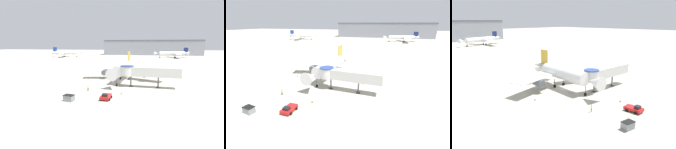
{
  "view_description": "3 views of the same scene",
  "coord_description": "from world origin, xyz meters",
  "views": [
    {
      "loc": [
        7.34,
        -60.89,
        12.66
      ],
      "look_at": [
        -3.66,
        -3.25,
        2.75
      ],
      "focal_mm": 28.0,
      "sensor_mm": 36.0,
      "label": 1
    },
    {
      "loc": [
        16.93,
        -46.17,
        18.37
      ],
      "look_at": [
        3.86,
        -3.11,
        2.89
      ],
      "focal_mm": 24.0,
      "sensor_mm": 36.0,
      "label": 2
    },
    {
      "loc": [
        -43.41,
        -41.89,
        19.23
      ],
      "look_at": [
        -2.85,
        -2.24,
        5.01
      ],
      "focal_mm": 35.0,
      "sensor_mm": 36.0,
      "label": 3
    }
  ],
  "objects": [
    {
      "name": "traffic_cone_port_wing",
      "position": [
        -12.2,
        -1.35,
        0.33
      ],
      "size": [
        0.42,
        0.42,
        0.69
      ],
      "color": "black",
      "rests_on": "ground_plane"
    },
    {
      "name": "ground_crew_marshaller",
      "position": [
        -8.13,
        -15.6,
        1.01
      ],
      "size": [
        0.38,
        0.3,
        1.76
      ],
      "rotation": [
        0.0,
        0.0,
        0.35
      ],
      "color": "#1E2338",
      "rests_on": "ground_plane"
    },
    {
      "name": "background_jet_navy_tail",
      "position": [
        34.53,
        124.44,
        4.45
      ],
      "size": [
        35.08,
        33.41,
        10.1
      ],
      "rotation": [
        0.0,
        0.0,
        -1.36
      ],
      "color": "silver",
      "rests_on": "ground_plane"
    },
    {
      "name": "main_airplane",
      "position": [
        -0.17,
        1.03,
        4.29
      ],
      "size": [
        30.6,
        27.12,
        10.17
      ],
      "rotation": [
        0.0,
        0.0,
        -0.11
      ],
      "color": "white",
      "rests_on": "ground_plane"
    },
    {
      "name": "ground_plane",
      "position": [
        0.0,
        0.0,
        0.0
      ],
      "size": [
        800.0,
        800.0,
        0.0
      ],
      "primitive_type": "plane",
      "color": "#A8A393"
    },
    {
      "name": "service_container_gray",
      "position": [
        -9.55,
        -24.98,
        0.73
      ],
      "size": [
        2.59,
        2.03,
        1.45
      ],
      "rotation": [
        0.0,
        0.0,
        -0.18
      ],
      "color": "gray",
      "rests_on": "ground_plane"
    },
    {
      "name": "traffic_cone_apron_front",
      "position": [
        -2.48,
        -21.54,
        0.36
      ],
      "size": [
        0.46,
        0.46,
        0.76
      ],
      "color": "black",
      "rests_on": "ground_plane"
    },
    {
      "name": "pushback_tug_red",
      "position": [
        -1.57,
        -22.12,
        0.69
      ],
      "size": [
        2.59,
        3.86,
        1.54
      ],
      "rotation": [
        0.0,
        0.0,
        -0.02
      ],
      "color": "red",
      "rests_on": "ground_plane"
    },
    {
      "name": "jet_bridge",
      "position": [
        7.45,
        -8.17,
        4.77
      ],
      "size": [
        17.86,
        4.37,
        6.45
      ],
      "rotation": [
        0.0,
        0.0,
        -0.06
      ],
      "color": "silver",
      "rests_on": "ground_plane"
    },
    {
      "name": "traffic_cone_near_nose",
      "position": [
        1.45,
        -17.02,
        0.35
      ],
      "size": [
        0.44,
        0.44,
        0.72
      ],
      "color": "black",
      "rests_on": "ground_plane"
    }
  ]
}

